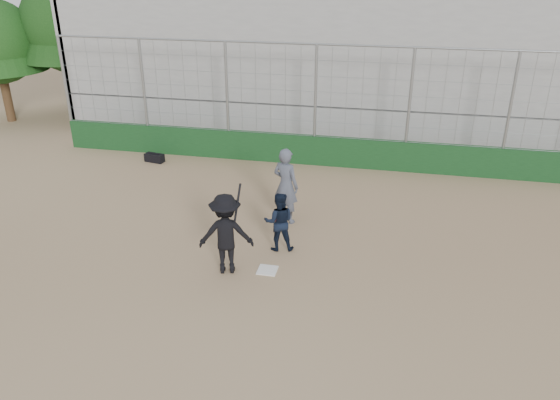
% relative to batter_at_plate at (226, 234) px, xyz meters
% --- Properties ---
extents(ground, '(90.00, 90.00, 0.00)m').
position_rel_batter_at_plate_xyz_m(ground, '(0.90, 0.17, -0.95)').
color(ground, brown).
rests_on(ground, ground).
extents(home_plate, '(0.44, 0.44, 0.02)m').
position_rel_batter_at_plate_xyz_m(home_plate, '(0.90, 0.17, -0.93)').
color(home_plate, white).
rests_on(home_plate, ground).
extents(backstop, '(18.10, 0.25, 4.04)m').
position_rel_batter_at_plate_xyz_m(backstop, '(0.90, 7.17, 0.01)').
color(backstop, '#113817').
rests_on(backstop, ground).
extents(bleachers, '(20.25, 6.70, 6.98)m').
position_rel_batter_at_plate_xyz_m(bleachers, '(0.90, 12.12, 1.98)').
color(bleachers, gray).
rests_on(bleachers, ground).
extents(tree_left, '(4.48, 4.48, 7.00)m').
position_rel_batter_at_plate_xyz_m(tree_left, '(-10.10, 11.17, 3.44)').
color(tree_left, '#372114').
rests_on(tree_left, ground).
extents(batter_at_plate, '(1.36, 0.98, 2.03)m').
position_rel_batter_at_plate_xyz_m(batter_at_plate, '(0.00, 0.00, 0.00)').
color(batter_at_plate, black).
rests_on(batter_at_plate, ground).
extents(catcher_crouched, '(0.84, 0.71, 1.04)m').
position_rel_batter_at_plate_xyz_m(catcher_crouched, '(0.96, 1.17, -0.43)').
color(catcher_crouched, black).
rests_on(catcher_crouched, ground).
extents(umpire, '(0.89, 0.76, 1.86)m').
position_rel_batter_at_plate_xyz_m(umpire, '(0.81, 2.74, -0.02)').
color(umpire, '#4C5160').
rests_on(umpire, ground).
extents(equipment_bag, '(0.71, 0.40, 0.32)m').
position_rel_batter_at_plate_xyz_m(equipment_bag, '(-4.53, 6.25, -0.80)').
color(equipment_bag, black).
rests_on(equipment_bag, ground).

